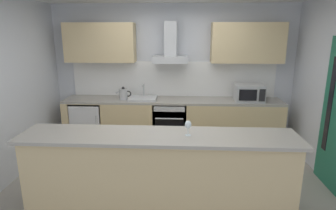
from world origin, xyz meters
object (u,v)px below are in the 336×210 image
Objects in this scene: kettle at (123,94)px; range_hood at (170,50)px; microwave at (249,93)px; sink at (143,98)px; wine_glass at (188,125)px; oven at (170,123)px; refrigerator at (90,123)px.

range_hood is (0.85, 0.16, 0.78)m from kettle.
microwave is 2.26m from kettle.
sink reaches higher than wine_glass.
range_hood is (-1.41, 0.16, 0.74)m from microwave.
microwave reaches higher than oven.
range_hood reaches higher than wine_glass.
wine_glass is at bearing -81.85° from range_hood.
microwave is 1.00× the size of sink.
wine_glass is at bearing -59.18° from kettle.
microwave is (1.41, -0.03, 0.59)m from oven.
oven is at bearing 2.28° from kettle.
refrigerator is 2.75m from wine_glass.
refrigerator is 1.18× the size of range_hood.
wine_glass reaches higher than oven.
oven is at bearing -90.00° from range_hood.
microwave is at bearing -1.14° from oven.
microwave reaches higher than wine_glass.
refrigerator is at bearing 177.36° from kettle.
wine_glass is (1.15, -1.92, 0.07)m from kettle.
sink is (-0.50, 0.01, 0.47)m from oven.
wine_glass is at bearing -67.92° from sink.
oven is at bearing -1.26° from sink.
oven is 2.07m from wine_glass.
refrigerator is at bearing -179.23° from sink.
oven is 1.53m from microwave.
microwave is 2.22m from wine_glass.
range_hood is at bearing 90.00° from oven.
oven is 1.60× the size of sink.
range_hood reaches higher than sink.
kettle is at bearing -2.64° from refrigerator.
refrigerator is 2.05m from range_hood.
wine_glass is at bearing -81.32° from oven.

